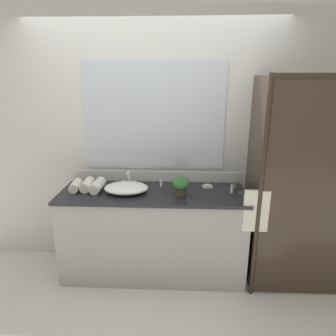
% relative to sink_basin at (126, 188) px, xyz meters
% --- Properties ---
extents(ground_plane, '(8.00, 8.00, 0.00)m').
position_rel_sink_basin_xyz_m(ground_plane, '(0.25, 0.00, -0.94)').
color(ground_plane, silver).
extents(wall_back_with_mirror, '(4.40, 0.06, 2.60)m').
position_rel_sink_basin_xyz_m(wall_back_with_mirror, '(0.25, 0.35, 0.37)').
color(wall_back_with_mirror, silver).
rests_on(wall_back_with_mirror, ground_plane).
extents(vanity_cabinet, '(1.80, 0.58, 0.90)m').
position_rel_sink_basin_xyz_m(vanity_cabinet, '(0.25, 0.01, -0.49)').
color(vanity_cabinet, '#9E9993').
rests_on(vanity_cabinet, ground_plane).
extents(shower_enclosure, '(1.20, 0.59, 2.00)m').
position_rel_sink_basin_xyz_m(shower_enclosure, '(1.53, -0.19, 0.07)').
color(shower_enclosure, '#2D2319').
rests_on(shower_enclosure, ground_plane).
extents(sink_basin, '(0.43, 0.33, 0.09)m').
position_rel_sink_basin_xyz_m(sink_basin, '(0.00, 0.00, 0.00)').
color(sink_basin, white).
rests_on(sink_basin, vanity_cabinet).
extents(faucet, '(0.17, 0.14, 0.17)m').
position_rel_sink_basin_xyz_m(faucet, '(0.00, 0.17, 0.01)').
color(faucet, silver).
rests_on(faucet, vanity_cabinet).
extents(potted_plant, '(0.16, 0.16, 0.18)m').
position_rel_sink_basin_xyz_m(potted_plant, '(0.52, -0.05, 0.06)').
color(potted_plant, '#473828').
rests_on(potted_plant, vanity_cabinet).
extents(soap_dish, '(0.10, 0.07, 0.04)m').
position_rel_sink_basin_xyz_m(soap_dish, '(0.80, 0.17, -0.03)').
color(soap_dish, silver).
rests_on(soap_dish, vanity_cabinet).
extents(amenity_bottle_conditioner, '(0.03, 0.03, 0.10)m').
position_rel_sink_basin_xyz_m(amenity_bottle_conditioner, '(1.02, 0.03, 0.00)').
color(amenity_bottle_conditioner, silver).
rests_on(amenity_bottle_conditioner, vanity_cabinet).
extents(amenity_bottle_body_wash, '(0.03, 0.03, 0.09)m').
position_rel_sink_basin_xyz_m(amenity_bottle_body_wash, '(1.07, 0.15, -0.00)').
color(amenity_bottle_body_wash, '#4C7056').
rests_on(amenity_bottle_body_wash, vanity_cabinet).
extents(amenity_bottle_lotion, '(0.03, 0.03, 0.08)m').
position_rel_sink_basin_xyz_m(amenity_bottle_lotion, '(0.33, 0.17, -0.01)').
color(amenity_bottle_lotion, white).
rests_on(amenity_bottle_lotion, vanity_cabinet).
extents(rolled_towel_near_edge, '(0.11, 0.22, 0.09)m').
position_rel_sink_basin_xyz_m(rolled_towel_near_edge, '(-0.51, 0.03, 0.00)').
color(rolled_towel_near_edge, silver).
rests_on(rolled_towel_near_edge, vanity_cabinet).
extents(rolled_towel_middle, '(0.11, 0.23, 0.10)m').
position_rel_sink_basin_xyz_m(rolled_towel_middle, '(-0.40, 0.05, 0.01)').
color(rolled_towel_middle, silver).
rests_on(rolled_towel_middle, vanity_cabinet).
extents(rolled_towel_far_edge, '(0.11, 0.26, 0.10)m').
position_rel_sink_basin_xyz_m(rolled_towel_far_edge, '(-0.29, 0.03, 0.01)').
color(rolled_towel_far_edge, silver).
rests_on(rolled_towel_far_edge, vanity_cabinet).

